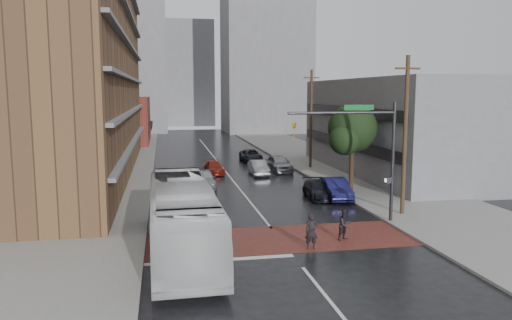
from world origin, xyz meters
TOP-DOWN VIEW (x-y plane):
  - ground at (0.00, 0.00)m, footprint 160.00×160.00m
  - crosswalk at (0.00, 0.50)m, footprint 14.00×5.00m
  - sidewalk_west at (-11.50, 25.00)m, footprint 9.00×90.00m
  - sidewalk_east at (11.50, 25.00)m, footprint 9.00×90.00m
  - apartment_block at (-14.00, 24.00)m, footprint 10.00×44.00m
  - storefront_west at (-12.00, 54.00)m, footprint 8.00×16.00m
  - building_east at (16.50, 20.00)m, footprint 11.00×26.00m
  - distant_tower_west at (-14.00, 78.00)m, footprint 18.00×16.00m
  - distant_tower_east at (14.00, 72.00)m, footprint 16.00×14.00m
  - distant_tower_center at (0.00, 95.00)m, footprint 12.00×10.00m
  - street_tree at (8.52, 12.03)m, footprint 4.20×4.10m
  - signal_mast at (5.85, 2.50)m, footprint 6.50×0.30m
  - utility_pole_near at (8.80, 4.00)m, footprint 1.60×0.26m
  - utility_pole_far at (8.80, 24.00)m, footprint 1.60×0.26m
  - transit_bus at (-5.17, -1.00)m, footprint 3.18×12.68m
  - pedestrian_a at (1.15, -1.50)m, footprint 0.69×0.48m
  - pedestrian_b at (3.35, -0.32)m, footprint 0.98×0.89m
  - car_travel_a at (-2.82, 15.45)m, footprint 1.86×4.54m
  - car_travel_b at (2.81, 20.99)m, footprint 1.47×4.17m
  - car_travel_c at (-1.23, 22.39)m, footprint 1.76×4.10m
  - suv_travel at (3.73, 30.35)m, footprint 2.34×4.85m
  - car_parked_near at (6.30, 9.47)m, footprint 1.97×4.74m
  - car_parked_mid at (5.20, 10.00)m, footprint 2.08×4.51m
  - car_parked_far at (5.20, 22.74)m, footprint 2.15×4.85m

SIDE VIEW (x-z plane):
  - ground at x=0.00m, z-range 0.00..0.00m
  - crosswalk at x=0.00m, z-range 0.00..0.02m
  - sidewalk_west at x=-11.50m, z-range 0.00..0.15m
  - sidewalk_east at x=11.50m, z-range 0.00..0.15m
  - car_travel_c at x=-1.23m, z-range 0.00..1.18m
  - car_parked_mid at x=5.20m, z-range 0.00..1.28m
  - suv_travel at x=3.73m, z-range 0.00..1.33m
  - car_travel_b at x=2.81m, z-range 0.00..1.37m
  - car_parked_near at x=6.30m, z-range 0.00..1.52m
  - car_travel_a at x=-2.82m, z-range 0.00..1.54m
  - car_parked_far at x=5.20m, z-range 0.00..1.62m
  - pedestrian_b at x=3.35m, z-range 0.00..1.65m
  - pedestrian_a at x=1.15m, z-range 0.00..1.80m
  - transit_bus at x=-5.17m, z-range 0.00..3.52m
  - storefront_west at x=-12.00m, z-range 0.00..7.00m
  - building_east at x=16.50m, z-range 0.00..9.00m
  - signal_mast at x=5.85m, z-range 1.13..8.33m
  - street_tree at x=8.52m, z-range 1.28..8.18m
  - utility_pole_near at x=8.80m, z-range 0.14..10.14m
  - utility_pole_far at x=8.80m, z-range 0.14..10.14m
  - distant_tower_center at x=0.00m, z-range 0.00..24.00m
  - apartment_block at x=-14.00m, z-range 0.00..28.00m
  - distant_tower_west at x=-14.00m, z-range 0.00..32.00m
  - distant_tower_east at x=14.00m, z-range 0.00..36.00m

